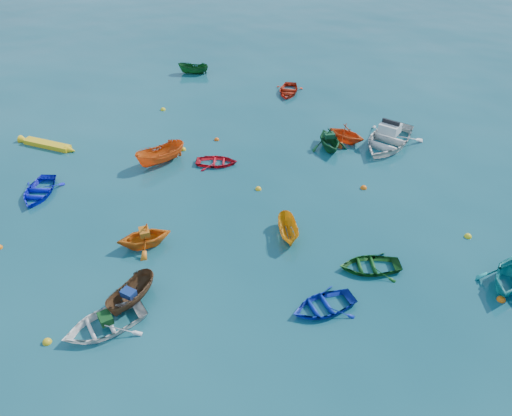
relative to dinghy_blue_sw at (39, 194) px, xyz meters
The scene contains 29 objects.
ground 11.09m from the dinghy_blue_sw, ahead, with size 160.00×160.00×0.00m, color #0A414D.
dinghy_blue_sw is the anchor object (origin of this frame).
dinghy_white_near 11.08m from the dinghy_blue_sw, 24.72° to the right, with size 2.41×3.37×0.70m, color white.
sampan_brown_mid 10.47m from the dinghy_blue_sw, 16.65° to the right, with size 1.03×2.73×1.06m, color brown.
dinghy_blue_se 17.04m from the dinghy_blue_sw, ahead, with size 2.02×2.82×0.59m, color #0D27A5.
dinghy_orange_w 7.93m from the dinghy_blue_sw, ahead, with size 2.22×2.58×1.36m, color orange.
sampan_yellow_mid 14.11m from the dinghy_blue_sw, 18.17° to the left, with size 0.92×2.45×0.95m, color orange.
dinghy_green_e 18.25m from the dinghy_blue_sw, 14.04° to the left, with size 2.01×2.81×0.58m, color #124E17.
dinghy_cyan_se 24.14m from the dinghy_blue_sw, 16.12° to the left, with size 2.50×2.91×1.53m, color teal.
dinghy_red_nw 10.18m from the dinghy_blue_sw, 51.18° to the left, with size 1.80×2.51×0.52m, color red.
sampan_orange_n 7.12m from the dinghy_blue_sw, 60.60° to the left, with size 1.22×3.24×1.25m, color orange.
dinghy_green_n 17.44m from the dinghy_blue_sw, 49.96° to the left, with size 2.32×2.70×1.42m, color #135126.
dinghy_red_far 19.90m from the dinghy_blue_sw, 76.02° to the left, with size 2.12×2.96×0.61m, color red.
dinghy_orange_far 18.85m from the dinghy_blue_sw, 51.43° to the left, with size 2.17×2.52×1.32m, color #EA4F16.
sampan_green_far 18.79m from the dinghy_blue_sw, 101.66° to the left, with size 0.95×2.51×0.97m, color #114C1C.
kayak_yellow 5.46m from the dinghy_blue_sw, 136.75° to the left, with size 0.60×4.02×0.41m, color yellow, non-canonical shape.
motorboat_white 21.22m from the dinghy_blue_sw, 48.02° to the left, with size 3.61×5.05×1.65m, color silver.
tarp_green_a 11.09m from the dinghy_blue_sw, 24.20° to the right, with size 0.64×0.49×0.31m, color #104017.
tarp_blue_a 10.55m from the dinghy_blue_sw, 17.42° to the right, with size 0.58×0.44×0.28m, color navy.
tarp_orange_a 8.01m from the dinghy_blue_sw, ahead, with size 0.61×0.46×0.29m, color #C26113.
tarp_green_b 17.48m from the dinghy_blue_sw, 50.29° to the left, with size 0.63×0.48×0.31m, color #104122.
buoy_ye_a 10.79m from the dinghy_blue_sw, 36.33° to the right, with size 0.36×0.36×0.36m, color gold.
buoy_ye_b 8.88m from the dinghy_blue_sw, 66.32° to the left, with size 0.36×0.36×0.36m, color yellow.
buoy_or_c 11.30m from the dinghy_blue_sw, 66.01° to the left, with size 0.33×0.33×0.33m, color #F7560D.
buoy_ye_c 12.18m from the dinghy_blue_sw, 35.25° to the left, with size 0.35×0.35×0.35m, color yellow.
buoy_or_d 23.91m from the dinghy_blue_sw, 13.72° to the left, with size 0.37×0.37×0.37m, color orange.
buoy_ye_d 11.86m from the dinghy_blue_sw, 96.45° to the left, with size 0.37×0.37×0.37m, color yellow.
buoy_or_e 18.14m from the dinghy_blue_sw, 34.82° to the left, with size 0.37×0.37×0.37m, color orange.
buoy_ye_e 22.88m from the dinghy_blue_sw, 23.74° to the left, with size 0.36×0.36×0.36m, color yellow.
Camera 1 is at (11.32, -12.47, 16.00)m, focal length 35.00 mm.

